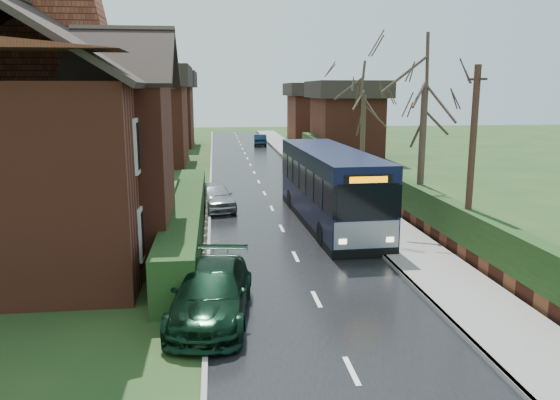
{
  "coord_description": "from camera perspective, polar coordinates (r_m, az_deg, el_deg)",
  "views": [
    {
      "loc": [
        -2.73,
        -16.21,
        5.79
      ],
      "look_at": [
        -0.39,
        3.32,
        1.8
      ],
      "focal_mm": 35.0,
      "sensor_mm": 36.0,
      "label": 1
    }
  ],
  "objects": [
    {
      "name": "right_wall_hedge",
      "position": [
        27.97,
        11.04,
        1.44
      ],
      "size": [
        0.6,
        50.0,
        1.8
      ],
      "color": "maroon",
      "rests_on": "ground"
    },
    {
      "name": "ground",
      "position": [
        17.43,
        2.6,
        -7.95
      ],
      "size": [
        140.0,
        140.0,
        0.0
      ],
      "primitive_type": "plane",
      "color": "#35481F",
      "rests_on": "ground"
    },
    {
      "name": "tree_house_side",
      "position": [
        33.06,
        -21.16,
        14.12
      ],
      "size": [
        4.56,
        4.56,
        10.37
      ],
      "color": "#3D2F24",
      "rests_on": "ground"
    },
    {
      "name": "kerb_right",
      "position": [
        27.44,
        5.49,
        -0.61
      ],
      "size": [
        0.12,
        100.0,
        0.14
      ],
      "primitive_type": "cube",
      "color": "gray",
      "rests_on": "ground"
    },
    {
      "name": "car_silver",
      "position": [
        26.93,
        -6.85,
        0.4
      ],
      "size": [
        2.31,
        4.1,
        1.32
      ],
      "primitive_type": "imported",
      "rotation": [
        0.0,
        0.0,
        0.2
      ],
      "color": "#A0A1A5",
      "rests_on": "ground"
    },
    {
      "name": "front_hedge",
      "position": [
        21.82,
        -9.72,
        -1.92
      ],
      "size": [
        1.2,
        16.0,
        1.6
      ],
      "primitive_type": "cube",
      "color": "black",
      "rests_on": "ground"
    },
    {
      "name": "bus_stop_sign",
      "position": [
        19.58,
        10.96,
        -0.4
      ],
      "size": [
        0.08,
        0.42,
        2.78
      ],
      "rotation": [
        0.0,
        0.0,
        -0.05
      ],
      "color": "slate",
      "rests_on": "ground"
    },
    {
      "name": "bus",
      "position": [
        23.86,
        5.21,
        1.33
      ],
      "size": [
        2.83,
        10.76,
        3.24
      ],
      "rotation": [
        0.0,
        0.0,
        0.04
      ],
      "color": "black",
      "rests_on": "ground"
    },
    {
      "name": "brick_house",
      "position": [
        21.87,
        -22.92,
        6.86
      ],
      "size": [
        9.3,
        14.6,
        10.3
      ],
      "color": "maroon",
      "rests_on": "ground"
    },
    {
      "name": "tree_right_far",
      "position": [
        32.79,
        8.79,
        11.44
      ],
      "size": [
        4.05,
        4.05,
        7.83
      ],
      "color": "#382D21",
      "rests_on": "ground"
    },
    {
      "name": "car_green",
      "position": [
        14.27,
        -7.15,
        -9.62
      ],
      "size": [
        2.46,
        4.88,
        1.36
      ],
      "primitive_type": "imported",
      "rotation": [
        0.0,
        0.0,
        -0.12
      ],
      "color": "black",
      "rests_on": "ground"
    },
    {
      "name": "pavement",
      "position": [
        27.72,
        7.91,
        -0.55
      ],
      "size": [
        2.5,
        100.0,
        0.14
      ],
      "primitive_type": "cube",
      "color": "slate",
      "rests_on": "ground"
    },
    {
      "name": "tree_right_near",
      "position": [
        23.87,
        14.99,
        12.53
      ],
      "size": [
        3.96,
        3.96,
        8.55
      ],
      "color": "#3C2B23",
      "rests_on": "ground"
    },
    {
      "name": "picket_fence",
      "position": [
        21.88,
        -7.73,
        -2.77
      ],
      "size": [
        0.1,
        16.0,
        0.9
      ],
      "primitive_type": null,
      "color": "tan",
      "rests_on": "ground"
    },
    {
      "name": "telegraph_pole",
      "position": [
        19.4,
        19.36,
        3.55
      ],
      "size": [
        0.3,
        0.84,
        6.59
      ],
      "rotation": [
        0.0,
        0.0,
        0.27
      ],
      "color": "#321E16",
      "rests_on": "ground"
    },
    {
      "name": "car_distant",
      "position": [
        57.45,
        -2.09,
        6.28
      ],
      "size": [
        1.47,
        3.71,
        1.2
      ],
      "primitive_type": "imported",
      "rotation": [
        0.0,
        0.0,
        3.08
      ],
      "color": "#102032",
      "rests_on": "ground"
    },
    {
      "name": "road",
      "position": [
        26.98,
        -0.86,
        -0.9
      ],
      "size": [
        6.0,
        100.0,
        0.02
      ],
      "primitive_type": "cube",
      "color": "black",
      "rests_on": "ground"
    },
    {
      "name": "kerb_left",
      "position": [
        26.83,
        -7.35,
        -0.98
      ],
      "size": [
        0.12,
        100.0,
        0.1
      ],
      "primitive_type": "cube",
      "color": "gray",
      "rests_on": "ground"
    }
  ]
}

